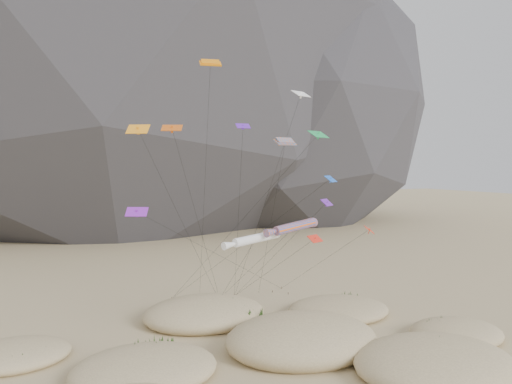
% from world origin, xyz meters
% --- Properties ---
extents(ground, '(500.00, 500.00, 0.00)m').
position_xyz_m(ground, '(0.00, 0.00, 0.00)').
color(ground, '#CCB789').
rests_on(ground, ground).
extents(dunes, '(51.29, 37.75, 4.27)m').
position_xyz_m(dunes, '(-0.78, 3.28, 0.74)').
color(dunes, '#CCB789').
rests_on(dunes, ground).
extents(dune_grass, '(42.11, 28.79, 1.49)m').
position_xyz_m(dune_grass, '(-0.42, 3.54, 0.84)').
color(dune_grass, black).
rests_on(dune_grass, ground).
extents(kite_stakes, '(17.68, 6.67, 0.30)m').
position_xyz_m(kite_stakes, '(2.47, 23.57, 0.15)').
color(kite_stakes, '#3F2D1E').
rests_on(kite_stakes, ground).
extents(rainbow_tube_kite, '(6.90, 20.75, 12.38)m').
position_xyz_m(rainbow_tube_kite, '(3.01, 6.89, 11.59)').
color(rainbow_tube_kite, orange).
rests_on(rainbow_tube_kite, ground).
extents(white_tube_kite, '(7.04, 15.76, 11.40)m').
position_xyz_m(white_tube_kite, '(-1.49, 6.58, 10.68)').
color(white_tube_kite, white).
rests_on(white_tube_kite, ground).
extents(orange_parafoil, '(5.03, 16.64, 28.92)m').
position_xyz_m(orange_parafoil, '(-3.76, 12.75, 27.97)').
color(orange_parafoil, orange).
rests_on(orange_parafoil, ground).
extents(multi_parafoil, '(4.66, 14.96, 20.89)m').
position_xyz_m(multi_parafoil, '(4.29, 11.23, 20.18)').
color(multi_parafoil, orange).
rests_on(multi_parafoil, ground).
extents(delta_kites, '(29.91, 23.05, 26.22)m').
position_xyz_m(delta_kites, '(2.77, 11.41, 17.14)').
color(delta_kites, '#D05713').
rests_on(delta_kites, ground).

